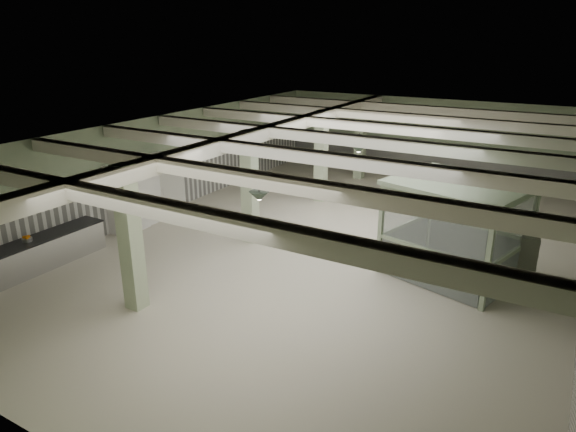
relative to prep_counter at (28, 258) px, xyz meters
The scene contains 27 objects.
floor 8.98m from the prep_counter, 43.18° to the left, with size 20.00×20.00×0.00m, color beige.
ceiling 9.50m from the prep_counter, 43.18° to the left, with size 14.00×20.00×0.02m, color beige.
wall_back 17.46m from the prep_counter, 67.94° to the left, with size 14.00×0.02×3.60m, color #9FB18E.
wall_front 7.71m from the prep_counter, 30.57° to the right, with size 14.00×0.02×3.60m, color #9FB18E.
wall_left 6.30m from the prep_counter, 94.29° to the left, with size 0.02×20.00×3.60m, color #9FB18E.
wainscot_left 6.16m from the prep_counter, 94.05° to the left, with size 0.05×19.90×1.50m, color silver.
wainscot_back 17.39m from the prep_counter, 67.91° to the left, with size 13.90×0.05×1.50m, color silver.
girder 7.91m from the prep_counter, 56.64° to the left, with size 0.45×19.90×0.40m, color silver.
beam_a 7.31m from the prep_counter, 11.77° to the right, with size 13.90×0.35×0.32m, color silver.
beam_b 7.27m from the prep_counter, ahead, with size 13.90×0.35×0.32m, color silver.
beam_c 8.05m from the prep_counter, 29.08° to the left, with size 13.90×0.35×0.32m, color silver.
beam_d 9.44m from the prep_counter, 43.18° to the left, with size 13.90×0.35×0.32m, color silver.
beam_e 11.23m from the prep_counter, 52.87° to the left, with size 13.90×0.35×0.32m, color silver.
beam_f 13.25m from the prep_counter, 59.58° to the left, with size 13.90×0.35×0.32m, color silver.
beam_g 15.41m from the prep_counter, 64.38° to the left, with size 13.90×0.35×0.32m, color silver.
column_a 4.26m from the prep_counter, ahead, with size 0.42×0.42×3.60m, color #B7CAA3.
column_b 6.67m from the prep_counter, 51.82° to the left, with size 0.42×0.42×3.60m, color #B7CAA3.
column_c 10.99m from the prep_counter, 68.27° to the left, with size 0.42×0.42×3.60m, color #B7CAA3.
column_d 14.76m from the prep_counter, 74.05° to the left, with size 0.42×0.42×3.60m, color #B7CAA3.
pendant_front 7.59m from the prep_counter, ahead, with size 0.44×0.44×0.22m, color #324234.
pendant_mid 10.02m from the prep_counter, 43.31° to the left, with size 0.44×0.44×0.22m, color #324234.
pendant_back 13.85m from the prep_counter, 58.83° to the left, with size 0.44×0.44×0.22m, color #324234.
prep_counter is the anchor object (origin of this frame).
orange_bowl 0.50m from the prep_counter, 111.99° to the left, with size 0.27×0.27×0.10m, color #B2B2B7.
walkin_cooler 4.62m from the prep_counter, 91.06° to the left, with size 1.27×2.69×2.46m.
guard_booth 11.90m from the prep_counter, 29.61° to the left, with size 3.95×3.59×2.68m.
filing_cabinet 13.66m from the prep_counter, 27.41° to the left, with size 0.45×0.64×1.39m, color #585D4D.
Camera 1 is at (6.34, -13.81, 6.34)m, focal length 32.00 mm.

